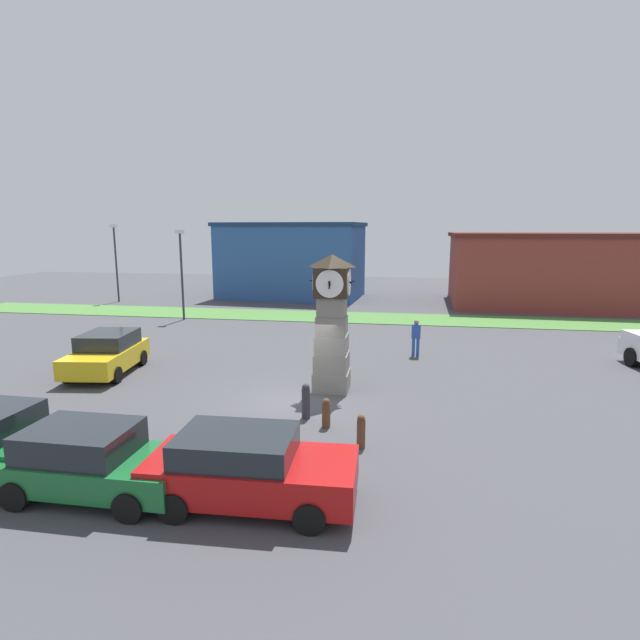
{
  "coord_description": "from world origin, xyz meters",
  "views": [
    {
      "loc": [
        3.46,
        -15.84,
        5.79
      ],
      "look_at": [
        0.41,
        2.56,
        2.34
      ],
      "focal_mm": 28.0,
      "sensor_mm": 36.0,
      "label": 1
    }
  ],
  "objects_px": {
    "pedestrian_near_bench": "(416,335)",
    "street_lamp_far_side": "(116,257)",
    "bollard_mid_row": "(326,413)",
    "street_lamp_near_road": "(181,268)",
    "clock_tower": "(332,324)",
    "bollard_far_row": "(306,401)",
    "car_by_building": "(248,468)",
    "bollard_near_tower": "(361,431)",
    "car_near_tower": "(91,460)",
    "car_silver_hatch": "(107,353)"
  },
  "relations": [
    {
      "from": "bollard_mid_row",
      "to": "pedestrian_near_bench",
      "type": "bearing_deg",
      "value": 72.53
    },
    {
      "from": "car_by_building",
      "to": "street_lamp_near_road",
      "type": "bearing_deg",
      "value": 117.84
    },
    {
      "from": "clock_tower",
      "to": "bollard_far_row",
      "type": "height_order",
      "value": "clock_tower"
    },
    {
      "from": "bollard_far_row",
      "to": "car_near_tower",
      "type": "height_order",
      "value": "car_near_tower"
    },
    {
      "from": "bollard_mid_row",
      "to": "bollard_far_row",
      "type": "height_order",
      "value": "bollard_far_row"
    },
    {
      "from": "street_lamp_near_road",
      "to": "bollard_far_row",
      "type": "bearing_deg",
      "value": -54.3
    },
    {
      "from": "clock_tower",
      "to": "bollard_far_row",
      "type": "bearing_deg",
      "value": -97.71
    },
    {
      "from": "car_silver_hatch",
      "to": "bollard_far_row",
      "type": "bearing_deg",
      "value": -21.49
    },
    {
      "from": "pedestrian_near_bench",
      "to": "street_lamp_far_side",
      "type": "bearing_deg",
      "value": 149.42
    },
    {
      "from": "bollard_near_tower",
      "to": "street_lamp_near_road",
      "type": "bearing_deg",
      "value": 126.86
    },
    {
      "from": "bollard_far_row",
      "to": "car_by_building",
      "type": "distance_m",
      "value": 4.96
    },
    {
      "from": "clock_tower",
      "to": "bollard_near_tower",
      "type": "height_order",
      "value": "clock_tower"
    },
    {
      "from": "car_by_building",
      "to": "street_lamp_far_side",
      "type": "bearing_deg",
      "value": 125.59
    },
    {
      "from": "car_silver_hatch",
      "to": "clock_tower",
      "type": "bearing_deg",
      "value": -3.75
    },
    {
      "from": "car_by_building",
      "to": "street_lamp_near_road",
      "type": "distance_m",
      "value": 22.89
    },
    {
      "from": "car_silver_hatch",
      "to": "street_lamp_near_road",
      "type": "relative_size",
      "value": 0.76
    },
    {
      "from": "bollard_near_tower",
      "to": "street_lamp_near_road",
      "type": "distance_m",
      "value": 21.46
    },
    {
      "from": "bollard_mid_row",
      "to": "street_lamp_near_road",
      "type": "height_order",
      "value": "street_lamp_near_road"
    },
    {
      "from": "pedestrian_near_bench",
      "to": "street_lamp_far_side",
      "type": "height_order",
      "value": "street_lamp_far_side"
    },
    {
      "from": "bollard_mid_row",
      "to": "bollard_far_row",
      "type": "bearing_deg",
      "value": 140.13
    },
    {
      "from": "bollard_far_row",
      "to": "bollard_mid_row",
      "type": "bearing_deg",
      "value": -39.87
    },
    {
      "from": "bollard_far_row",
      "to": "pedestrian_near_bench",
      "type": "xyz_separation_m",
      "value": [
        3.51,
        8.24,
        0.41
      ]
    },
    {
      "from": "street_lamp_far_side",
      "to": "pedestrian_near_bench",
      "type": "bearing_deg",
      "value": -30.58
    },
    {
      "from": "street_lamp_near_road",
      "to": "street_lamp_far_side",
      "type": "height_order",
      "value": "street_lamp_far_side"
    },
    {
      "from": "car_silver_hatch",
      "to": "car_by_building",
      "type": "bearing_deg",
      "value": -44.51
    },
    {
      "from": "clock_tower",
      "to": "car_near_tower",
      "type": "bearing_deg",
      "value": -117.63
    },
    {
      "from": "car_silver_hatch",
      "to": "bollard_near_tower",
      "type": "bearing_deg",
      "value": -26.46
    },
    {
      "from": "bollard_far_row",
      "to": "bollard_near_tower",
      "type": "bearing_deg",
      "value": -44.86
    },
    {
      "from": "street_lamp_near_road",
      "to": "car_by_building",
      "type": "bearing_deg",
      "value": -62.16
    },
    {
      "from": "bollard_far_row",
      "to": "street_lamp_far_side",
      "type": "xyz_separation_m",
      "value": [
        -19.41,
        21.79,
        2.95
      ]
    },
    {
      "from": "bollard_near_tower",
      "to": "car_near_tower",
      "type": "relative_size",
      "value": 0.23
    },
    {
      "from": "pedestrian_near_bench",
      "to": "bollard_far_row",
      "type": "bearing_deg",
      "value": -113.04
    },
    {
      "from": "clock_tower",
      "to": "bollard_near_tower",
      "type": "distance_m",
      "value": 5.32
    },
    {
      "from": "street_lamp_near_road",
      "to": "street_lamp_far_side",
      "type": "xyz_separation_m",
      "value": [
        -8.51,
        6.62,
        0.19
      ]
    },
    {
      "from": "car_by_building",
      "to": "street_lamp_far_side",
      "type": "height_order",
      "value": "street_lamp_far_side"
    },
    {
      "from": "clock_tower",
      "to": "bollard_far_row",
      "type": "xyz_separation_m",
      "value": [
        -0.39,
        -2.88,
        -1.86
      ]
    },
    {
      "from": "bollard_far_row",
      "to": "street_lamp_near_road",
      "type": "height_order",
      "value": "street_lamp_near_road"
    },
    {
      "from": "bollard_near_tower",
      "to": "pedestrian_near_bench",
      "type": "bearing_deg",
      "value": 80.7
    },
    {
      "from": "car_near_tower",
      "to": "street_lamp_near_road",
      "type": "distance_m",
      "value": 21.66
    },
    {
      "from": "bollard_mid_row",
      "to": "street_lamp_far_side",
      "type": "xyz_separation_m",
      "value": [
        -20.13,
        22.39,
        3.07
      ]
    },
    {
      "from": "car_silver_hatch",
      "to": "street_lamp_far_side",
      "type": "distance_m",
      "value": 21.3
    },
    {
      "from": "bollard_mid_row",
      "to": "car_near_tower",
      "type": "xyz_separation_m",
      "value": [
        -4.53,
        -4.53,
        0.33
      ]
    },
    {
      "from": "bollard_mid_row",
      "to": "car_silver_hatch",
      "type": "bearing_deg",
      "value": 156.88
    },
    {
      "from": "clock_tower",
      "to": "car_by_building",
      "type": "height_order",
      "value": "clock_tower"
    },
    {
      "from": "bollard_far_row",
      "to": "street_lamp_near_road",
      "type": "bearing_deg",
      "value": 125.7
    },
    {
      "from": "car_by_building",
      "to": "car_silver_hatch",
      "type": "height_order",
      "value": "car_silver_hatch"
    },
    {
      "from": "bollard_far_row",
      "to": "street_lamp_far_side",
      "type": "bearing_deg",
      "value": 131.7
    },
    {
      "from": "bollard_far_row",
      "to": "clock_tower",
      "type": "bearing_deg",
      "value": 82.29
    },
    {
      "from": "bollard_mid_row",
      "to": "car_silver_hatch",
      "type": "distance_m",
      "value": 10.42
    },
    {
      "from": "car_by_building",
      "to": "bollard_far_row",
      "type": "bearing_deg",
      "value": 86.76
    }
  ]
}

